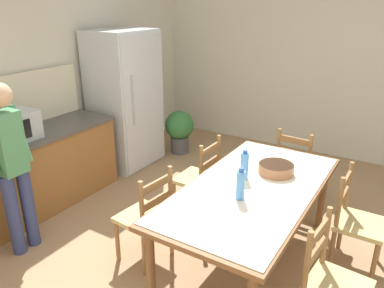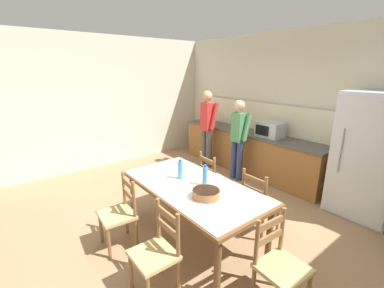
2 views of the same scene
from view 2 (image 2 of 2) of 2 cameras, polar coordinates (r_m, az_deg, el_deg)
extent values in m
plane|color=#9E7A56|center=(3.93, 0.61, -17.29)|extent=(8.32, 8.32, 0.00)
cube|color=beige|center=(5.42, 23.25, 7.27)|extent=(6.52, 0.12, 2.90)
cube|color=beige|center=(6.20, -18.92, 8.69)|extent=(0.12, 5.20, 2.90)
cube|color=brown|center=(5.78, 12.27, -1.76)|extent=(3.44, 0.62, 0.85)
cube|color=#4C4742|center=(5.66, 12.53, 2.51)|extent=(3.48, 0.66, 0.04)
cube|color=#B7BCC1|center=(6.16, 6.98, 3.93)|extent=(0.52, 0.38, 0.02)
cube|color=beige|center=(5.84, 14.67, 5.99)|extent=(3.44, 0.03, 0.60)
cube|color=silver|center=(4.60, 34.69, -2.28)|extent=(0.86, 0.68, 1.88)
cube|color=silver|center=(4.27, 33.25, -3.27)|extent=(0.82, 0.02, 1.81)
cylinder|color=#A5AAB2|center=(4.30, 30.14, -1.34)|extent=(0.02, 0.02, 0.66)
cube|color=#B2B7BC|center=(5.30, 16.99, 3.13)|extent=(0.50, 0.38, 0.30)
cube|color=black|center=(5.17, 15.29, 2.95)|extent=(0.30, 0.01, 0.19)
cylinder|color=brown|center=(3.98, -12.97, -11.29)|extent=(0.07, 0.07, 0.72)
cylinder|color=brown|center=(2.72, 5.68, -25.71)|extent=(0.07, 0.07, 0.72)
cylinder|color=brown|center=(4.34, -3.18, -8.47)|extent=(0.07, 0.07, 0.72)
cylinder|color=brown|center=(3.22, 16.80, -18.82)|extent=(0.07, 0.07, 0.72)
cube|color=brown|center=(3.30, 0.04, -9.49)|extent=(2.02, 1.02, 0.04)
cube|color=beige|center=(3.29, 0.04, -9.12)|extent=(1.94, 0.98, 0.01)
cylinder|color=#4C8ED6|center=(3.43, -2.58, -5.81)|extent=(0.07, 0.07, 0.24)
cylinder|color=#2D51B2|center=(3.38, -2.61, -3.69)|extent=(0.04, 0.04, 0.03)
cylinder|color=#4C8ED6|center=(3.24, 2.92, -7.13)|extent=(0.07, 0.07, 0.24)
cylinder|color=#2D51B2|center=(3.19, 2.95, -4.91)|extent=(0.04, 0.04, 0.03)
cylinder|color=#9E6642|center=(2.98, 3.13, -10.92)|extent=(0.32, 0.32, 0.09)
cylinder|color=#9E6642|center=(2.97, 3.14, -10.32)|extent=(0.31, 0.31, 0.02)
cylinder|color=olive|center=(3.68, -19.57, -17.20)|extent=(0.04, 0.04, 0.41)
cylinder|color=olive|center=(3.38, -17.97, -20.26)|extent=(0.04, 0.04, 0.41)
cylinder|color=olive|center=(3.74, -14.34, -16.04)|extent=(0.04, 0.04, 0.41)
cylinder|color=olive|center=(3.46, -12.25, -18.89)|extent=(0.04, 0.04, 0.41)
cube|color=tan|center=(3.44, -16.34, -14.94)|extent=(0.46, 0.44, 0.04)
cylinder|color=olive|center=(3.52, -14.89, -9.47)|extent=(0.04, 0.04, 0.46)
cylinder|color=olive|center=(3.21, -12.77, -11.92)|extent=(0.04, 0.04, 0.46)
cube|color=olive|center=(3.31, -14.03, -8.65)|extent=(0.36, 0.06, 0.07)
cube|color=olive|center=(3.37, -13.85, -10.99)|extent=(0.36, 0.06, 0.07)
cylinder|color=olive|center=(4.31, 8.43, -11.10)|extent=(0.04, 0.04, 0.41)
cylinder|color=olive|center=(4.56, 5.42, -9.41)|extent=(0.04, 0.04, 0.41)
cylinder|color=olive|center=(4.12, 4.77, -12.36)|extent=(0.04, 0.04, 0.41)
cylinder|color=olive|center=(4.38, 1.86, -10.50)|extent=(0.04, 0.04, 0.41)
cube|color=tan|center=(4.24, 5.19, -8.11)|extent=(0.46, 0.44, 0.04)
cylinder|color=olive|center=(3.91, 4.94, -6.25)|extent=(0.04, 0.04, 0.46)
cylinder|color=olive|center=(4.18, 1.92, -4.68)|extent=(0.04, 0.04, 0.46)
cube|color=olive|center=(4.00, 3.40, -3.73)|extent=(0.36, 0.06, 0.07)
cube|color=olive|center=(4.06, 3.37, -5.74)|extent=(0.36, 0.06, 0.07)
cylinder|color=olive|center=(2.97, -13.40, -25.76)|extent=(0.04, 0.04, 0.41)
cylinder|color=olive|center=(3.08, -7.15, -23.58)|extent=(0.04, 0.04, 0.41)
cylinder|color=olive|center=(2.86, -2.97, -27.38)|extent=(0.04, 0.04, 0.41)
cube|color=tan|center=(2.76, -8.53, -23.22)|extent=(0.42, 0.40, 0.04)
cylinder|color=olive|center=(2.81, -7.50, -16.10)|extent=(0.04, 0.04, 0.46)
cylinder|color=olive|center=(2.55, -3.13, -19.64)|extent=(0.04, 0.04, 0.46)
cube|color=olive|center=(2.61, -5.52, -15.45)|extent=(0.36, 0.03, 0.07)
cube|color=olive|center=(2.69, -5.43, -18.20)|extent=(0.36, 0.03, 0.07)
cylinder|color=olive|center=(2.84, 13.46, -28.22)|extent=(0.04, 0.04, 0.41)
cylinder|color=olive|center=(3.06, 18.47, -24.87)|extent=(0.04, 0.04, 0.41)
cube|color=tan|center=(2.72, 19.52, -24.66)|extent=(0.43, 0.45, 0.04)
cylinder|color=olive|center=(2.53, 14.21, -20.49)|extent=(0.04, 0.04, 0.46)
cylinder|color=olive|center=(2.77, 19.39, -17.39)|extent=(0.04, 0.04, 0.46)
cube|color=olive|center=(2.58, 17.19, -16.54)|extent=(0.05, 0.36, 0.07)
cube|color=olive|center=(2.66, 16.90, -19.30)|extent=(0.05, 0.36, 0.07)
cylinder|color=olive|center=(3.85, 18.58, -15.42)|extent=(0.04, 0.04, 0.41)
cylinder|color=olive|center=(4.03, 14.27, -13.56)|extent=(0.04, 0.04, 0.41)
cylinder|color=olive|center=(3.61, 15.36, -17.44)|extent=(0.04, 0.04, 0.41)
cylinder|color=olive|center=(3.80, 10.93, -15.29)|extent=(0.04, 0.04, 0.41)
cube|color=tan|center=(3.71, 15.04, -12.42)|extent=(0.43, 0.41, 0.04)
cylinder|color=olive|center=(3.38, 15.97, -10.69)|extent=(0.04, 0.04, 0.46)
cylinder|color=olive|center=(3.58, 11.34, -8.78)|extent=(0.04, 0.04, 0.46)
cube|color=olive|center=(3.42, 13.72, -7.78)|extent=(0.36, 0.03, 0.07)
cube|color=olive|center=(3.48, 13.55, -10.06)|extent=(0.36, 0.03, 0.07)
cylinder|color=#4C4C4C|center=(5.98, 2.67, -0.73)|extent=(0.13, 0.13, 0.86)
cylinder|color=#4C4C4C|center=(5.86, 3.76, -1.11)|extent=(0.13, 0.13, 0.86)
cube|color=red|center=(5.74, 3.33, 6.08)|extent=(0.24, 0.20, 0.61)
sphere|color=tan|center=(5.68, 3.40, 10.59)|extent=(0.23, 0.23, 0.23)
cylinder|color=red|center=(5.91, 2.74, 6.64)|extent=(0.10, 0.23, 0.58)
cylinder|color=red|center=(5.66, 5.00, 6.17)|extent=(0.10, 0.23, 0.58)
cylinder|color=navy|center=(5.33, 9.24, -3.39)|extent=(0.12, 0.12, 0.80)
cylinder|color=navy|center=(5.23, 10.52, -3.83)|extent=(0.12, 0.12, 0.80)
cube|color=#478456|center=(5.09, 10.24, 3.66)|extent=(0.23, 0.18, 0.57)
sphere|color=tan|center=(5.02, 10.49, 8.40)|extent=(0.21, 0.21, 0.21)
cylinder|color=#478456|center=(5.24, 9.43, 4.33)|extent=(0.09, 0.22, 0.54)
cylinder|color=#478456|center=(5.04, 12.09, 3.71)|extent=(0.09, 0.22, 0.54)
camera|label=1|loc=(5.07, -30.46, 15.02)|focal=35.00mm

